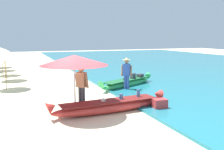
{
  "coord_description": "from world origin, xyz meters",
  "views": [
    {
      "loc": [
        -2.19,
        -8.57,
        2.78
      ],
      "look_at": [
        2.3,
        2.81,
        0.9
      ],
      "focal_mm": 40.35,
      "sensor_mm": 36.0,
      "label": 1
    }
  ],
  "objects_px": {
    "patio_umbrella_large": "(74,60)",
    "person_vendor_hatted": "(127,72)",
    "boat_red_foreground": "(110,106)",
    "person_tourist_customer": "(82,85)",
    "boat_green_midground": "(127,83)",
    "cooler_box": "(160,105)"
  },
  "relations": [
    {
      "from": "boat_red_foreground",
      "to": "person_tourist_customer",
      "type": "distance_m",
      "value": 1.32
    },
    {
      "from": "cooler_box",
      "to": "person_tourist_customer",
      "type": "bearing_deg",
      "value": 163.22
    },
    {
      "from": "boat_green_midground",
      "to": "person_tourist_customer",
      "type": "bearing_deg",
      "value": -136.25
    },
    {
      "from": "person_tourist_customer",
      "to": "patio_umbrella_large",
      "type": "height_order",
      "value": "patio_umbrella_large"
    },
    {
      "from": "person_tourist_customer",
      "to": "person_vendor_hatted",
      "type": "bearing_deg",
      "value": 39.59
    },
    {
      "from": "person_vendor_hatted",
      "to": "patio_umbrella_large",
      "type": "distance_m",
      "value": 4.56
    },
    {
      "from": "person_vendor_hatted",
      "to": "person_tourist_customer",
      "type": "xyz_separation_m",
      "value": [
        -3.02,
        -2.5,
        -0.04
      ]
    },
    {
      "from": "person_vendor_hatted",
      "to": "cooler_box",
      "type": "height_order",
      "value": "person_vendor_hatted"
    },
    {
      "from": "person_vendor_hatted",
      "to": "person_tourist_customer",
      "type": "height_order",
      "value": "person_vendor_hatted"
    },
    {
      "from": "boat_green_midground",
      "to": "cooler_box",
      "type": "height_order",
      "value": "boat_green_midground"
    },
    {
      "from": "patio_umbrella_large",
      "to": "boat_green_midground",
      "type": "bearing_deg",
      "value": 44.32
    },
    {
      "from": "patio_umbrella_large",
      "to": "person_vendor_hatted",
      "type": "bearing_deg",
      "value": 40.77
    },
    {
      "from": "boat_red_foreground",
      "to": "person_vendor_hatted",
      "type": "height_order",
      "value": "person_vendor_hatted"
    },
    {
      "from": "person_vendor_hatted",
      "to": "patio_umbrella_large",
      "type": "xyz_separation_m",
      "value": [
        -3.38,
        -2.91,
        0.95
      ]
    },
    {
      "from": "cooler_box",
      "to": "boat_green_midground",
      "type": "bearing_deg",
      "value": 86.99
    },
    {
      "from": "boat_green_midground",
      "to": "person_tourist_customer",
      "type": "distance_m",
      "value": 4.79
    },
    {
      "from": "patio_umbrella_large",
      "to": "cooler_box",
      "type": "distance_m",
      "value": 3.62
    },
    {
      "from": "person_vendor_hatted",
      "to": "patio_umbrella_large",
      "type": "relative_size",
      "value": 0.72
    },
    {
      "from": "boat_red_foreground",
      "to": "boat_green_midground",
      "type": "relative_size",
      "value": 1.2
    },
    {
      "from": "person_vendor_hatted",
      "to": "cooler_box",
      "type": "xyz_separation_m",
      "value": [
        -0.28,
        -3.64,
        -0.78
      ]
    },
    {
      "from": "boat_green_midground",
      "to": "patio_umbrella_large",
      "type": "relative_size",
      "value": 1.63
    },
    {
      "from": "boat_red_foreground",
      "to": "person_vendor_hatted",
      "type": "distance_m",
      "value": 3.92
    }
  ]
}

